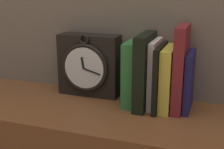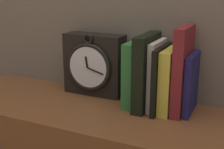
# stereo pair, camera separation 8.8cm
# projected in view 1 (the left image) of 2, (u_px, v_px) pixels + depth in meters

# --- Properties ---
(clock) EXTENTS (0.20, 0.08, 0.21)m
(clock) POSITION_uv_depth(u_px,v_px,m) (89.00, 65.00, 1.03)
(clock) COLOR black
(clock) RESTS_ON bookshelf
(book_slot0_green) EXTENTS (0.04, 0.14, 0.20)m
(book_slot0_green) POSITION_uv_depth(u_px,v_px,m) (133.00, 73.00, 0.95)
(book_slot0_green) COLOR #307538
(book_slot0_green) RESTS_ON bookshelf
(book_slot1_black) EXTENTS (0.03, 0.16, 0.22)m
(book_slot1_black) POSITION_uv_depth(u_px,v_px,m) (145.00, 71.00, 0.93)
(book_slot1_black) COLOR black
(book_slot1_black) RESTS_ON bookshelf
(book_slot2_white) EXTENTS (0.02, 0.13, 0.20)m
(book_slot2_white) POSITION_uv_depth(u_px,v_px,m) (155.00, 74.00, 0.93)
(book_slot2_white) COLOR silver
(book_slot2_white) RESTS_ON bookshelf
(book_slot3_black) EXTENTS (0.01, 0.16, 0.19)m
(book_slot3_black) POSITION_uv_depth(u_px,v_px,m) (160.00, 77.00, 0.92)
(book_slot3_black) COLOR black
(book_slot3_black) RESTS_ON bookshelf
(book_slot4_yellow) EXTENTS (0.03, 0.14, 0.18)m
(book_slot4_yellow) POSITION_uv_depth(u_px,v_px,m) (168.00, 78.00, 0.92)
(book_slot4_yellow) COLOR yellow
(book_slot4_yellow) RESTS_ON bookshelf
(book_slot5_maroon) EXTENTS (0.03, 0.14, 0.25)m
(book_slot5_maroon) POSITION_uv_depth(u_px,v_px,m) (181.00, 69.00, 0.90)
(book_slot5_maroon) COLOR maroon
(book_slot5_maroon) RESTS_ON bookshelf
(book_slot6_navy) EXTENTS (0.02, 0.13, 0.17)m
(book_slot6_navy) POSITION_uv_depth(u_px,v_px,m) (189.00, 81.00, 0.91)
(book_slot6_navy) COLOR navy
(book_slot6_navy) RESTS_ON bookshelf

